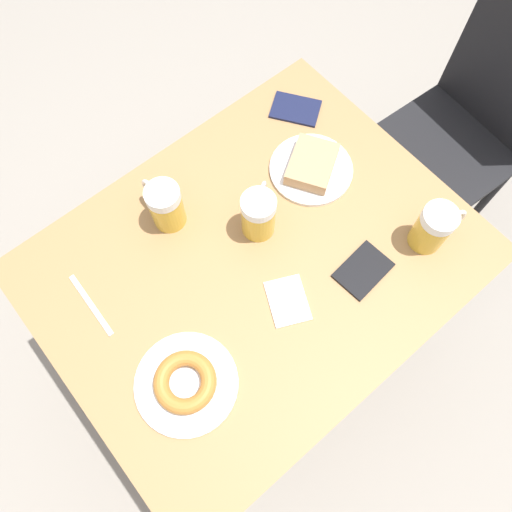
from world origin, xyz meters
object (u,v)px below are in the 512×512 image
beer_mug_left (259,214)px  passport_near_edge (295,109)px  passport_far_edge (363,270)px  plate_with_cake (312,166)px  chair (478,113)px  beer_mug_right (165,205)px  napkin_folded (288,301)px  fork (91,305)px  beer_mug_center (434,227)px  plate_with_donut (186,383)px

beer_mug_left → passport_near_edge: beer_mug_left is taller
passport_far_edge → plate_with_cake: bearing=161.9°
chair → passport_near_edge: bearing=-114.2°
beer_mug_right → napkin_folded: beer_mug_right is taller
napkin_folded → fork: (-0.28, -0.34, -0.00)m
plate_with_cake → passport_far_edge: 0.29m
passport_near_edge → beer_mug_right: bearing=-84.1°
plate_with_cake → passport_near_edge: plate_with_cake is taller
fork → chair: bearing=82.3°
chair → fork: chair is taller
napkin_folded → chair: bearing=97.0°
chair → beer_mug_left: size_ratio=7.41×
fork → passport_near_edge: size_ratio=1.14×
beer_mug_center → fork: (-0.37, -0.70, -0.06)m
beer_mug_right → fork: size_ratio=0.73×
napkin_folded → passport_near_edge: 0.54m
plate_with_donut → beer_mug_right: 0.40m
plate_with_cake → napkin_folded: 0.35m
beer_mug_right → passport_far_edge: beer_mug_right is taller
plate_with_cake → beer_mug_center: size_ratio=1.64×
plate_with_donut → beer_mug_left: 0.40m
plate_with_donut → fork: bearing=-167.8°
plate_with_donut → fork: plate_with_donut is taller
passport_near_edge → napkin_folded: bearing=-43.6°
plate_with_cake → beer_mug_right: beer_mug_right is taller
fork → beer_mug_center: bearing=61.9°
chair → plate_with_donut: (0.11, -1.18, 0.18)m
plate_with_donut → beer_mug_center: (0.09, 0.64, 0.05)m
passport_far_edge → passport_near_edge: bearing=157.2°
plate_with_donut → beer_mug_right: beer_mug_right is taller
beer_mug_right → fork: beer_mug_right is taller
beer_mug_center → beer_mug_right: size_ratio=1.00×
chair → beer_mug_right: chair is taller
plate_with_cake → plate_with_donut: size_ratio=0.95×
napkin_folded → passport_far_edge: bearing=72.7°
plate_with_donut → passport_near_edge: plate_with_donut is taller
chair → fork: bearing=-93.9°
beer_mug_right → passport_far_edge: 0.48m
beer_mug_center → beer_mug_left: bearing=-135.0°
beer_mug_right → passport_near_edge: (-0.05, 0.45, -0.06)m
plate_with_donut → beer_mug_left: beer_mug_left is taller
beer_mug_left → napkin_folded: 0.21m
plate_with_donut → fork: 0.28m
chair → fork: size_ratio=5.42×
chair → napkin_folded: bearing=-79.2°
beer_mug_center → napkin_folded: (-0.09, -0.35, -0.06)m
fork → passport_near_edge: (-0.11, 0.71, 0.00)m
chair → beer_mug_center: (0.20, -0.54, 0.23)m
plate_with_cake → plate_with_donut: plate_with_cake is taller
beer_mug_left → passport_near_edge: size_ratio=0.83×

